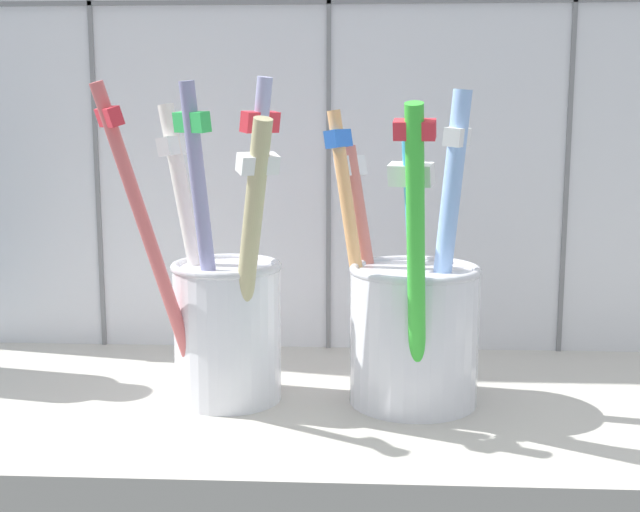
# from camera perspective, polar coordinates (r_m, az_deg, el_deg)

# --- Properties ---
(counter_slab) EXTENTS (0.64, 0.22, 0.02)m
(counter_slab) POSITION_cam_1_polar(r_m,az_deg,el_deg) (0.49, 0.01, -10.86)
(counter_slab) COLOR #BCB7AD
(counter_slab) RESTS_ON ground
(tile_wall_back) EXTENTS (0.64, 0.02, 0.45)m
(tile_wall_back) POSITION_cam_1_polar(r_m,az_deg,el_deg) (0.58, 0.65, 13.85)
(tile_wall_back) COLOR white
(tile_wall_back) RESTS_ON ground
(toothbrush_cup_left) EXTENTS (0.10, 0.08, 0.18)m
(toothbrush_cup_left) POSITION_cam_1_polar(r_m,az_deg,el_deg) (0.47, -6.54, -3.91)
(toothbrush_cup_left) COLOR white
(toothbrush_cup_left) RESTS_ON counter_slab
(toothbrush_cup_right) EXTENTS (0.09, 0.12, 0.18)m
(toothbrush_cup_right) POSITION_cam_1_polar(r_m,az_deg,el_deg) (0.47, 6.30, -4.44)
(toothbrush_cup_right) COLOR white
(toothbrush_cup_right) RESTS_ON counter_slab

